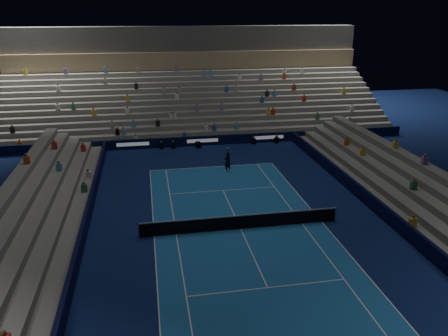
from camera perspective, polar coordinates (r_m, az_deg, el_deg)
ground at (r=28.35m, az=2.18°, el=-7.91°), size 90.00×90.00×0.00m
court_surface at (r=28.34m, az=2.18°, el=-7.90°), size 10.97×23.77×0.01m
sponsor_barrier_far at (r=45.13m, az=-2.83°, el=3.56°), size 44.00×0.25×1.00m
sponsor_barrier_east at (r=31.48m, az=19.78°, el=-5.18°), size 0.25×37.00×1.00m
sponsor_barrier_west at (r=27.89m, az=-17.89°, el=-8.29°), size 0.25×37.00×1.00m
grandstand_main at (r=53.55m, az=-4.22°, el=9.32°), size 44.00×15.20×11.20m
grandstand_east at (r=33.14m, az=25.10°, el=-3.87°), size 5.00×37.00×2.50m
grandstand_west at (r=28.44m, az=-24.96°, el=-7.76°), size 5.00×37.00×2.50m
tennis_net at (r=28.11m, az=2.19°, el=-7.00°), size 12.90×0.10×1.10m
tennis_player at (r=37.63m, az=0.46°, el=0.80°), size 0.76×0.65×1.76m
broadcast_camera at (r=44.44m, az=-3.37°, el=3.03°), size 0.59×0.97×0.60m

